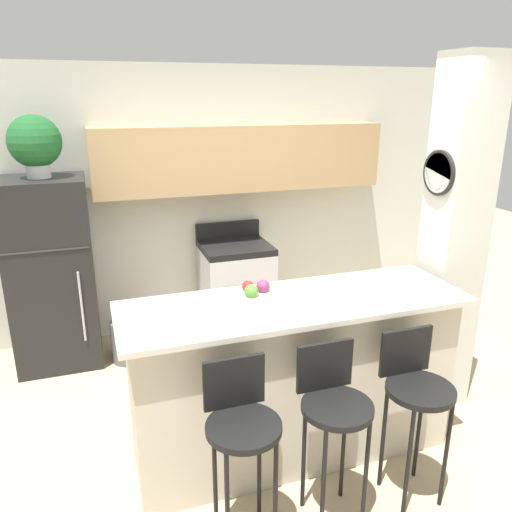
{
  "coord_description": "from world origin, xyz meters",
  "views": [
    {
      "loc": [
        -1.12,
        -2.57,
        2.27
      ],
      "look_at": [
        0.0,
        0.75,
        1.14
      ],
      "focal_mm": 35.0,
      "sensor_mm": 36.0,
      "label": 1
    }
  ],
  "objects_px": {
    "bar_stool_right": "(415,390)",
    "trash_bin": "(127,341)",
    "fruit_bowl": "(255,294)",
    "stove_range": "(236,288)",
    "bar_stool_left": "(241,427)",
    "refrigerator": "(52,273)",
    "potted_plant_on_fridge": "(35,143)",
    "bar_stool_mid": "(334,408)"
  },
  "relations": [
    {
      "from": "bar_stool_mid",
      "to": "trash_bin",
      "type": "height_order",
      "value": "bar_stool_mid"
    },
    {
      "from": "stove_range",
      "to": "bar_stool_left",
      "type": "relative_size",
      "value": 1.05
    },
    {
      "from": "bar_stool_mid",
      "to": "bar_stool_left",
      "type": "bearing_deg",
      "value": 180.0
    },
    {
      "from": "refrigerator",
      "to": "stove_range",
      "type": "bearing_deg",
      "value": 1.21
    },
    {
      "from": "bar_stool_left",
      "to": "bar_stool_mid",
      "type": "height_order",
      "value": "same"
    },
    {
      "from": "refrigerator",
      "to": "stove_range",
      "type": "relative_size",
      "value": 1.53
    },
    {
      "from": "bar_stool_right",
      "to": "potted_plant_on_fridge",
      "type": "bearing_deg",
      "value": 130.6
    },
    {
      "from": "stove_range",
      "to": "bar_stool_right",
      "type": "relative_size",
      "value": 1.05
    },
    {
      "from": "bar_stool_right",
      "to": "bar_stool_mid",
      "type": "bearing_deg",
      "value": 180.0
    },
    {
      "from": "refrigerator",
      "to": "bar_stool_mid",
      "type": "height_order",
      "value": "refrigerator"
    },
    {
      "from": "stove_range",
      "to": "fruit_bowl",
      "type": "xyz_separation_m",
      "value": [
        -0.39,
        -1.74,
        0.67
      ]
    },
    {
      "from": "potted_plant_on_fridge",
      "to": "bar_stool_mid",
      "type": "bearing_deg",
      "value": -57.46
    },
    {
      "from": "stove_range",
      "to": "fruit_bowl",
      "type": "relative_size",
      "value": 4.26
    },
    {
      "from": "stove_range",
      "to": "fruit_bowl",
      "type": "distance_m",
      "value": 1.91
    },
    {
      "from": "potted_plant_on_fridge",
      "to": "bar_stool_right",
      "type": "bearing_deg",
      "value": -49.4
    },
    {
      "from": "trash_bin",
      "to": "potted_plant_on_fridge",
      "type": "bearing_deg",
      "value": 158.97
    },
    {
      "from": "stove_range",
      "to": "bar_stool_right",
      "type": "bearing_deg",
      "value": -81.45
    },
    {
      "from": "potted_plant_on_fridge",
      "to": "refrigerator",
      "type": "bearing_deg",
      "value": -61.85
    },
    {
      "from": "trash_bin",
      "to": "bar_stool_right",
      "type": "bearing_deg",
      "value": -55.81
    },
    {
      "from": "bar_stool_left",
      "to": "trash_bin",
      "type": "height_order",
      "value": "bar_stool_left"
    },
    {
      "from": "refrigerator",
      "to": "potted_plant_on_fridge",
      "type": "bearing_deg",
      "value": 118.15
    },
    {
      "from": "bar_stool_right",
      "to": "trash_bin",
      "type": "distance_m",
      "value": 2.62
    },
    {
      "from": "bar_stool_right",
      "to": "potted_plant_on_fridge",
      "type": "distance_m",
      "value": 3.32
    },
    {
      "from": "bar_stool_left",
      "to": "stove_range",
      "type": "bearing_deg",
      "value": 74.29
    },
    {
      "from": "stove_range",
      "to": "potted_plant_on_fridge",
      "type": "bearing_deg",
      "value": -178.79
    },
    {
      "from": "bar_stool_right",
      "to": "bar_stool_left",
      "type": "bearing_deg",
      "value": 180.0
    },
    {
      "from": "fruit_bowl",
      "to": "stove_range",
      "type": "bearing_deg",
      "value": 77.46
    },
    {
      "from": "bar_stool_left",
      "to": "fruit_bowl",
      "type": "relative_size",
      "value": 4.04
    },
    {
      "from": "bar_stool_left",
      "to": "bar_stool_right",
      "type": "height_order",
      "value": "same"
    },
    {
      "from": "bar_stool_right",
      "to": "trash_bin",
      "type": "relative_size",
      "value": 2.67
    },
    {
      "from": "refrigerator",
      "to": "bar_stool_right",
      "type": "height_order",
      "value": "refrigerator"
    },
    {
      "from": "potted_plant_on_fridge",
      "to": "trash_bin",
      "type": "xyz_separation_m",
      "value": [
        0.56,
        -0.22,
        -1.72
      ]
    },
    {
      "from": "stove_range",
      "to": "bar_stool_left",
      "type": "bearing_deg",
      "value": -105.71
    },
    {
      "from": "bar_stool_right",
      "to": "fruit_bowl",
      "type": "height_order",
      "value": "fruit_bowl"
    },
    {
      "from": "trash_bin",
      "to": "bar_stool_left",
      "type": "bearing_deg",
      "value": -78.87
    },
    {
      "from": "stove_range",
      "to": "bar_stool_mid",
      "type": "distance_m",
      "value": 2.39
    },
    {
      "from": "refrigerator",
      "to": "bar_stool_right",
      "type": "xyz_separation_m",
      "value": [
        2.01,
        -2.34,
        -0.13
      ]
    },
    {
      "from": "bar_stool_right",
      "to": "stove_range",
      "type": "bearing_deg",
      "value": 98.55
    },
    {
      "from": "bar_stool_right",
      "to": "trash_bin",
      "type": "bearing_deg",
      "value": 124.19
    },
    {
      "from": "bar_stool_mid",
      "to": "fruit_bowl",
      "type": "bearing_deg",
      "value": 110.26
    },
    {
      "from": "refrigerator",
      "to": "fruit_bowl",
      "type": "distance_m",
      "value": 2.15
    },
    {
      "from": "fruit_bowl",
      "to": "trash_bin",
      "type": "height_order",
      "value": "fruit_bowl"
    }
  ]
}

